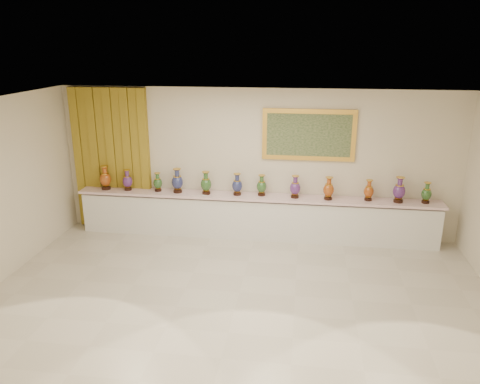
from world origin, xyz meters
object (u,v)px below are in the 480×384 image
Objects in this scene: counter at (255,217)px; vase_1 at (128,181)px; vase_2 at (158,183)px; vase_0 at (105,179)px.

counter is 16.74× the size of vase_1.
counter is at bearing 0.16° from vase_1.
vase_1 is 0.64m from vase_2.
vase_2 reaches higher than counter.
vase_2 is at bearing 1.58° from vase_0.
vase_1 reaches higher than counter.
vase_0 reaches higher than counter.
vase_1 is at bearing -178.57° from vase_2.
counter is 2.11m from vase_2.
vase_2 is at bearing 1.43° from vase_1.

